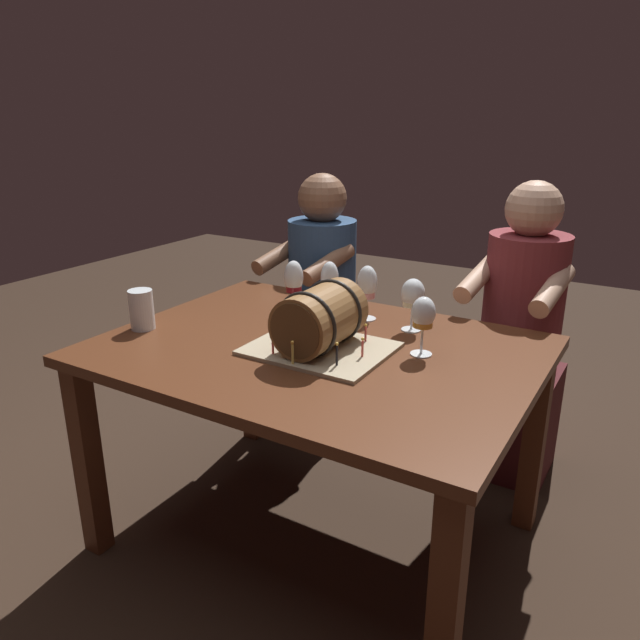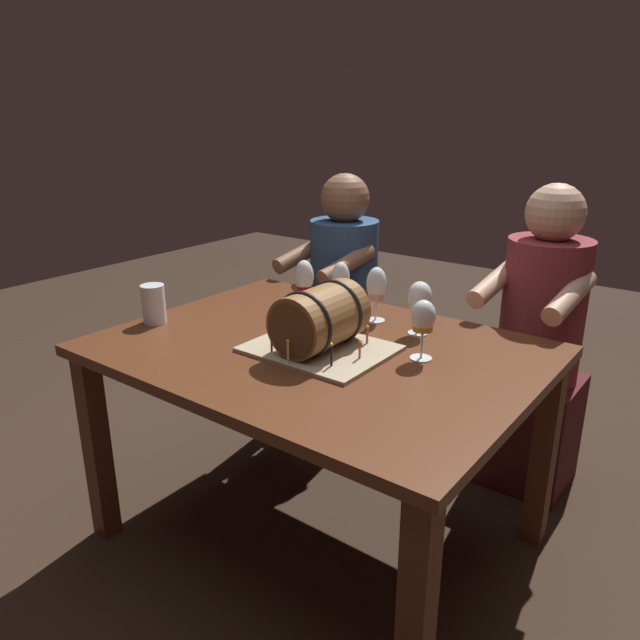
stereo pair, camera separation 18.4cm
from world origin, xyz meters
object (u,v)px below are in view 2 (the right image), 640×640
barrel_cake (320,322)px  wine_glass_amber (423,319)px  wine_glass_red (304,279)px  person_seated_right (537,357)px  person_seated_left (343,313)px  wine_glass_white (420,299)px  beer_pint (154,305)px  wine_glass_rose (376,287)px  wine_glass_empty (341,279)px  dining_table (318,374)px

barrel_cake → wine_glass_amber: 0.31m
wine_glass_amber → wine_glass_red: bearing=167.4°
barrel_cake → person_seated_right: size_ratio=0.35×
person_seated_left → wine_glass_white: bearing=-37.4°
wine_glass_amber → person_seated_right: (0.14, 0.68, -0.31)m
wine_glass_red → beer_pint: bearing=-132.4°
barrel_cake → wine_glass_red: size_ratio=2.10×
wine_glass_amber → person_seated_left: size_ratio=0.16×
beer_pint → wine_glass_amber: bearing=16.7°
wine_glass_white → wine_glass_rose: bearing=172.4°
person_seated_left → person_seated_right: bearing=-0.0°
wine_glass_white → person_seated_right: (0.25, 0.50, -0.31)m
wine_glass_red → wine_glass_empty: size_ratio=1.06×
wine_glass_white → barrel_cake: bearing=-118.4°
barrel_cake → wine_glass_red: bearing=136.1°
wine_glass_empty → dining_table: bearing=-66.3°
wine_glass_red → person_seated_left: person_seated_left is taller
dining_table → wine_glass_rose: 0.38m
dining_table → wine_glass_amber: (0.31, 0.10, 0.22)m
wine_glass_rose → wine_glass_red: bearing=-160.6°
wine_glass_amber → wine_glass_red: wine_glass_red is taller
wine_glass_red → person_seated_left: 0.68m
wine_glass_amber → person_seated_left: bearing=138.2°
person_seated_left → wine_glass_red: bearing=-68.7°
dining_table → beer_pint: beer_pint is taller
wine_glass_empty → wine_glass_white: 0.34m
beer_pint → wine_glass_rose: bearing=38.3°
dining_table → wine_glass_empty: (-0.14, 0.32, 0.22)m
person_seated_right → dining_table: bearing=-120.0°
wine_glass_red → beer_pint: 0.54m
wine_glass_empty → wine_glass_rose: size_ratio=0.97×
wine_glass_amber → wine_glass_rose: 0.36m
beer_pint → dining_table: bearing=16.0°
wine_glass_white → wine_glass_rose: wine_glass_rose is taller
wine_glass_empty → beer_pint: 0.67m
person_seated_left → person_seated_right: (0.90, -0.00, 0.00)m
barrel_cake → wine_glass_rose: bearing=91.9°
wine_glass_amber → wine_glass_rose: (-0.29, 0.21, -0.00)m
dining_table → wine_glass_red: bearing=136.4°
wine_glass_empty → beer_pint: bearing=-132.9°
barrel_cake → wine_glass_rose: size_ratio=2.15×
wine_glass_empty → person_seated_left: (-0.31, 0.47, -0.32)m
wine_glass_red → dining_table: bearing=-43.6°
wine_glass_rose → person_seated_left: size_ratio=0.17×
wine_glass_red → wine_glass_white: bearing=8.4°
beer_pint → wine_glass_white: bearing=30.0°
dining_table → wine_glass_amber: bearing=18.1°
wine_glass_amber → wine_glass_white: size_ratio=1.02×
dining_table → wine_glass_red: 0.40m
wine_glass_empty → wine_glass_rose: 0.16m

